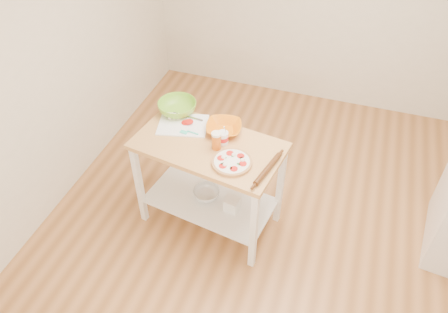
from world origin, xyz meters
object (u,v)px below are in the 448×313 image
Objects in this scene: cutting_board at (183,124)px; rolling_pin at (268,169)px; yogurt_tub at (223,138)px; shelf_bin at (232,204)px; pizza at (232,162)px; knife at (184,116)px; spatula at (189,132)px; prep_island at (209,167)px; beer_pint at (216,141)px; shelf_glass_bowl at (206,194)px; green_bowl at (177,107)px; orange_bowl at (224,128)px.

rolling_pin is (0.80, -0.31, 0.01)m from cutting_board.
shelf_bin is (0.11, -0.09, -0.64)m from yogurt_tub.
knife is (-0.56, 0.41, 0.00)m from pizza.
shelf_bin is at bearing 103.02° from pizza.
cutting_board is 2.96× the size of spatula.
cutting_board is at bearing 149.18° from pizza.
shelf_bin is at bearing -7.55° from spatula.
yogurt_tub is at bearing -29.38° from cutting_board.
pizza is at bearing -44.20° from cutting_board.
prep_island is 0.34m from beer_pint.
pizza is 2.63× the size of shelf_bin.
spatula is 0.64m from shelf_glass_bowl.
knife is 0.86m from shelf_bin.
beer_pint is at bearing -11.45° from spatula.
spatula is (0.09, -0.09, 0.01)m from cutting_board.
prep_island is at bearing 168.98° from shelf_bin.
green_bowl is at bearing 152.28° from yogurt_tub.
orange_bowl is at bearing -14.98° from green_bowl.
spatula is 0.43× the size of rolling_pin.
green_bowl is 1.74× the size of yogurt_tub.
spatula is at bearing -154.96° from orange_bowl.
beer_pint is 0.80× the size of yogurt_tub.
shelf_glass_bowl is (0.27, -0.23, -0.62)m from knife.
cutting_board reaches higher than shelf_bin.
green_bowl reaches higher than knife.
spatula is at bearing 176.45° from yogurt_tub.
orange_bowl is at bearing -8.87° from cutting_board.
orange_bowl is 0.48m from green_bowl.
green_bowl is at bearing 140.64° from shelf_glass_bowl.
yogurt_tub reaches higher than shelf_bin.
green_bowl reaches higher than spatula.
pizza is 0.70m from shelf_glass_bowl.
pizza is at bearing -19.45° from spatula.
prep_island is 0.42m from cutting_board.
pizza reaches higher than cutting_board.
cutting_board is 0.67m from shelf_glass_bowl.
green_bowl is (-0.20, 0.24, 0.04)m from spatula.
cutting_board is 0.19m from green_bowl.
yogurt_tub is at bearing -74.22° from orange_bowl.
knife is 0.38m from orange_bowl.
knife is at bearing 144.13° from beer_pint.
green_bowl is (-0.08, 0.05, 0.03)m from knife.
shelf_glass_bowl is (-0.15, -0.03, -0.66)m from yogurt_tub.
yogurt_tub is 0.65m from shelf_bin.
green_bowl is (-0.39, 0.31, 0.30)m from prep_island.
pizza is 1.07× the size of orange_bowl.
knife is 1.45× the size of yogurt_tub.
green_bowl is at bearing 141.71° from prep_island.
beer_pint is (0.36, -0.19, 0.07)m from cutting_board.
prep_island is at bearing -42.88° from cutting_board.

